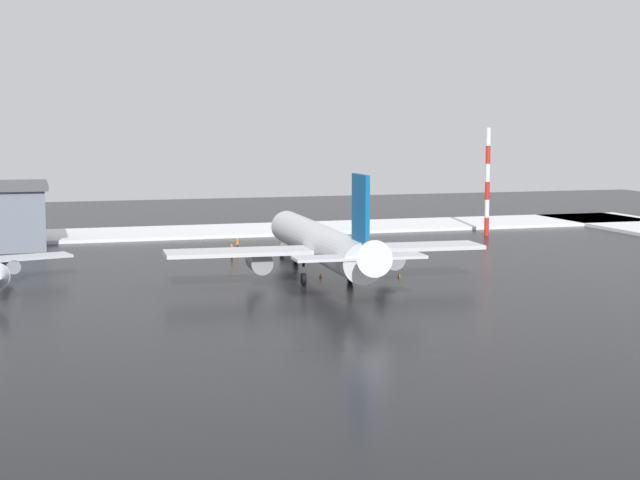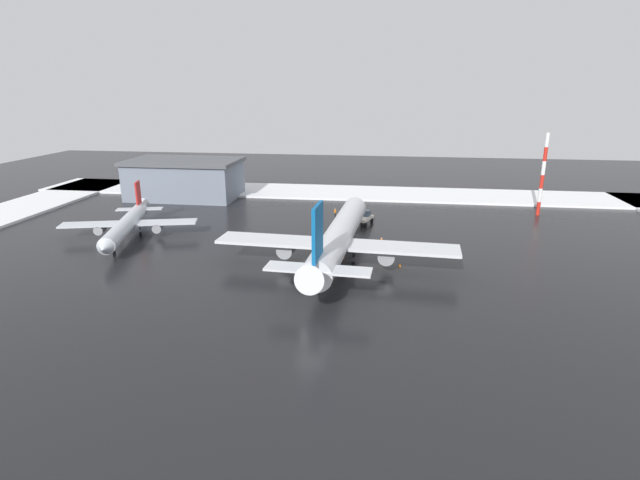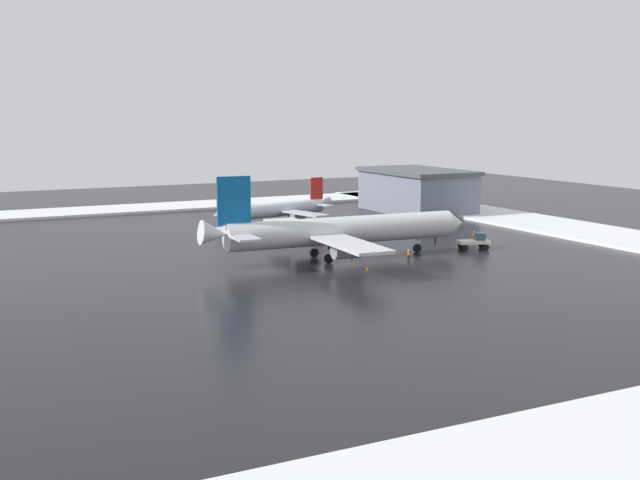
% 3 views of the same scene
% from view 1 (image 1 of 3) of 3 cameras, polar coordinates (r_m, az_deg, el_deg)
% --- Properties ---
extents(ground_plane, '(240.00, 240.00, 0.00)m').
position_cam_1_polar(ground_plane, '(103.74, -0.95, -2.48)').
color(ground_plane, black).
extents(snow_bank_far, '(152.00, 16.00, 0.51)m').
position_cam_1_polar(snow_bank_far, '(151.98, -6.16, 0.52)').
color(snow_bank_far, white).
rests_on(snow_bank_far, ground_plane).
extents(airplane_far_rear, '(33.82, 40.79, 12.11)m').
position_cam_1_polar(airplane_far_rear, '(104.44, 0.08, -0.20)').
color(airplane_far_rear, silver).
rests_on(airplane_far_rear, ground_plane).
extents(pushback_tug, '(3.56, 5.06, 2.50)m').
position_cam_1_polar(pushback_tug, '(126.60, -1.77, -0.22)').
color(pushback_tug, silver).
rests_on(pushback_tug, ground_plane).
extents(ground_crew_near_tug, '(0.36, 0.36, 1.71)m').
position_cam_1_polar(ground_crew_near_tug, '(114.25, 1.78, -1.13)').
color(ground_crew_near_tug, black).
rests_on(ground_crew_near_tug, ground_plane).
extents(ground_crew_by_nose_gear, '(0.36, 0.36, 1.71)m').
position_cam_1_polar(ground_crew_by_nose_gear, '(129.51, -4.83, -0.22)').
color(ground_crew_by_nose_gear, black).
rests_on(ground_crew_by_nose_gear, ground_plane).
extents(ground_crew_mid_apron, '(0.36, 0.36, 1.71)m').
position_cam_1_polar(ground_crew_mid_apron, '(123.17, -5.16, -0.59)').
color(ground_crew_mid_apron, black).
rests_on(ground_crew_mid_apron, ground_plane).
extents(antenna_mast, '(0.70, 0.70, 16.15)m').
position_cam_1_polar(antenna_mast, '(149.09, 9.72, 3.36)').
color(antenna_mast, red).
rests_on(antenna_mast, ground_plane).
extents(traffic_cone_near_nose, '(0.36, 0.36, 0.55)m').
position_cam_1_polar(traffic_cone_near_nose, '(107.59, 4.62, -2.02)').
color(traffic_cone_near_nose, orange).
rests_on(traffic_cone_near_nose, ground_plane).
extents(traffic_cone_mid_line, '(0.36, 0.36, 0.55)m').
position_cam_1_polar(traffic_cone_mid_line, '(107.03, 0.02, -2.04)').
color(traffic_cone_mid_line, orange).
rests_on(traffic_cone_mid_line, ground_plane).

